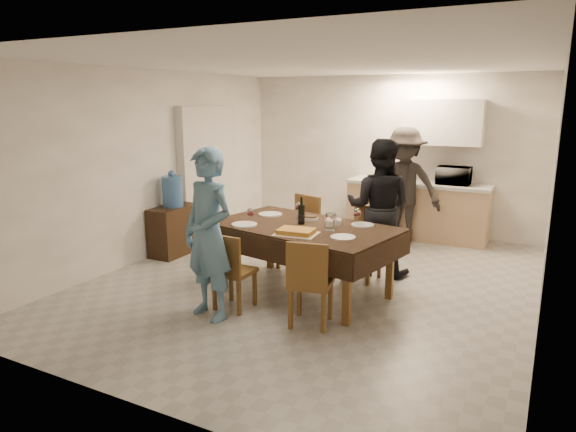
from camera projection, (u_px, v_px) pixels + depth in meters
name	position (u px, v px, depth m)	size (l,w,h in m)	color
floor	(314.00, 281.00, 6.35)	(5.00, 6.00, 0.02)	#A0A19C
ceiling	(317.00, 63.00, 5.77)	(5.00, 6.00, 0.02)	white
wall_back	(389.00, 154.00, 8.66)	(5.00, 0.02, 2.60)	white
wall_front	(131.00, 235.00, 3.47)	(5.00, 0.02, 2.60)	white
wall_left	(153.00, 165.00, 7.19)	(0.02, 6.00, 2.60)	white
wall_right	(551.00, 195.00, 4.94)	(0.02, 6.00, 2.60)	white
stub_partition	(209.00, 173.00, 8.24)	(0.15, 1.40, 2.10)	silver
kitchen_base_cabinet	(417.00, 211.00, 8.30)	(2.20, 0.60, 0.86)	tan
kitchen_worktop	(418.00, 183.00, 8.20)	(2.24, 0.64, 0.05)	beige
upper_cabinet	(443.00, 122.00, 7.97)	(1.20, 0.34, 0.70)	white
dining_table	(303.00, 229.00, 5.82)	(2.24, 1.57, 0.80)	black
chair_near_left	(230.00, 264.00, 5.36)	(0.39, 0.39, 0.45)	brown
chair_near_right	(307.00, 275.00, 4.95)	(0.48, 0.48, 0.48)	brown
chair_far_left	(294.00, 227.00, 6.64)	(0.55, 0.56, 0.52)	brown
chair_far_right	(360.00, 238.00, 6.24)	(0.46, 0.46, 0.49)	brown
console	(174.00, 230.00, 7.41)	(0.38, 0.76, 0.70)	black
water_jug	(173.00, 191.00, 7.28)	(0.29, 0.29, 0.44)	#4276B6
wine_bottle	(301.00, 210.00, 5.85)	(0.08, 0.08, 0.32)	black
water_pitcher	(330.00, 222.00, 5.60)	(0.12, 0.12, 0.18)	white
savoury_tart	(296.00, 232.00, 5.44)	(0.44, 0.33, 0.05)	#BC8637
salad_bowl	(334.00, 222.00, 5.83)	(0.17, 0.17, 0.07)	white
mushroom_dish	(310.00, 219.00, 6.08)	(0.19, 0.19, 0.03)	white
wine_glass_a	(250.00, 217.00, 5.83)	(0.09, 0.09, 0.19)	white
wine_glass_b	(357.00, 217.00, 5.76)	(0.09, 0.09, 0.21)	white
wine_glass_c	(299.00, 210.00, 6.14)	(0.09, 0.09, 0.21)	white
plate_near_left	(244.00, 224.00, 5.82)	(0.29, 0.29, 0.02)	white
plate_near_right	(343.00, 237.00, 5.29)	(0.26, 0.26, 0.02)	white
plate_far_left	(270.00, 214.00, 6.34)	(0.29, 0.29, 0.02)	white
plate_far_right	(363.00, 225.00, 5.80)	(0.26, 0.26, 0.01)	white
microwave	(454.00, 176.00, 7.93)	(0.50, 0.34, 0.28)	white
person_near	(208.00, 234.00, 5.14)	(0.64, 0.42, 1.75)	#5482A5
person_far	(379.00, 208.00, 6.46)	(0.84, 0.66, 1.73)	black
person_kitchen	(403.00, 186.00, 7.87)	(1.16, 0.67, 1.80)	black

